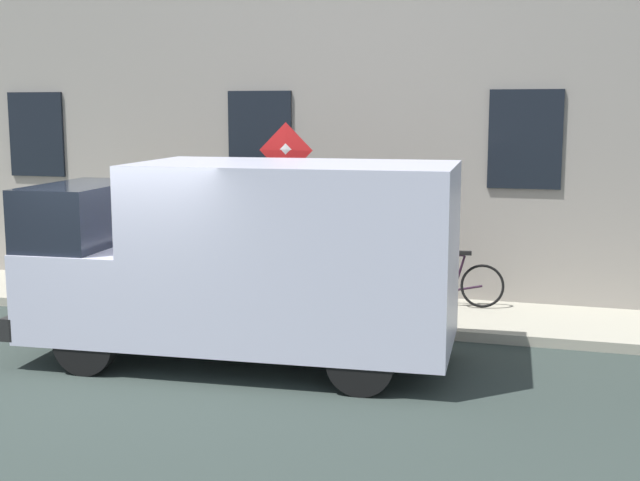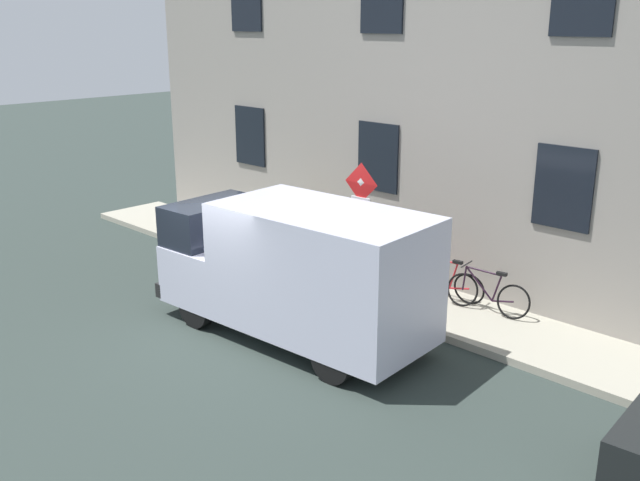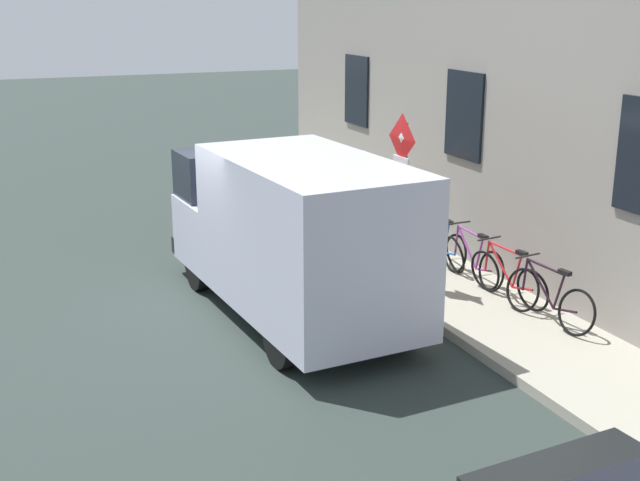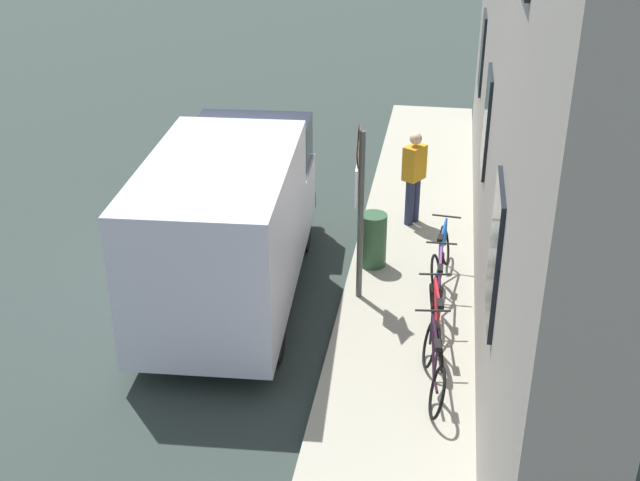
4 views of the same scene
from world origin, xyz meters
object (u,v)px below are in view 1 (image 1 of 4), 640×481
object	(u,v)px
bicycle_black	(447,282)
bicycle_purple	(325,275)
sign_post_stacked	(286,193)
bicycle_red	(385,279)
bicycle_blue	(267,272)
pedestrian	(138,238)
litter_bin	(224,279)
delivery_van	(248,257)

from	to	relation	value
bicycle_black	bicycle_purple	xyz separation A→B (m)	(0.00, 1.95, 0.00)
sign_post_stacked	bicycle_red	world-z (taller)	sign_post_stacked
bicycle_blue	sign_post_stacked	bearing A→B (deg)	127.43
pedestrian	litter_bin	distance (m)	1.87
bicycle_black	bicycle_red	size ratio (longest dim) A/B	1.00
delivery_van	pedestrian	world-z (taller)	delivery_van
sign_post_stacked	bicycle_red	distance (m)	2.24
pedestrian	litter_bin	xyz separation A→B (m)	(-0.54, -1.73, -0.48)
sign_post_stacked	delivery_van	xyz separation A→B (m)	(-1.90, -0.15, -0.61)
bicycle_black	bicycle_blue	distance (m)	2.93
sign_post_stacked	bicycle_purple	world-z (taller)	sign_post_stacked
bicycle_black	bicycle_red	distance (m)	0.98
bicycle_black	litter_bin	world-z (taller)	litter_bin
bicycle_red	litter_bin	distance (m)	2.50
bicycle_red	bicycle_purple	size ratio (longest dim) A/B	1.00
bicycle_blue	bicycle_purple	bearing A→B (deg)	-174.13
bicycle_purple	sign_post_stacked	bearing A→B (deg)	79.80
sign_post_stacked	litter_bin	world-z (taller)	sign_post_stacked
pedestrian	bicycle_purple	bearing A→B (deg)	-47.27
sign_post_stacked	bicycle_red	size ratio (longest dim) A/B	1.57
sign_post_stacked	litter_bin	distance (m)	1.72
bicycle_purple	litter_bin	xyz separation A→B (m)	(-1.10, 1.26, 0.08)
bicycle_red	bicycle_blue	xyz separation A→B (m)	(0.00, 1.95, 0.00)
pedestrian	bicycle_black	bearing A→B (deg)	-51.49
bicycle_purple	litter_bin	bearing A→B (deg)	40.75
bicycle_black	bicycle_red	bearing A→B (deg)	-7.06
bicycle_black	litter_bin	distance (m)	3.40
bicycle_purple	pedestrian	size ratio (longest dim) A/B	0.99
bicycle_purple	delivery_van	bearing A→B (deg)	88.30
bicycle_blue	bicycle_red	bearing A→B (deg)	-174.13
bicycle_red	bicycle_purple	xyz separation A→B (m)	(0.00, 0.98, 0.00)
bicycle_black	bicycle_purple	size ratio (longest dim) A/B	1.00
litter_bin	bicycle_red	bearing A→B (deg)	-63.75
pedestrian	litter_bin	world-z (taller)	pedestrian
delivery_van	bicycle_purple	bearing A→B (deg)	-94.85
sign_post_stacked	pedestrian	xyz separation A→B (m)	(0.68, 2.77, -0.87)
litter_bin	bicycle_blue	bearing A→B (deg)	-14.41
litter_bin	delivery_van	bearing A→B (deg)	-149.73
bicycle_black	pedestrian	bearing A→B (deg)	-0.51
delivery_van	bicycle_red	bearing A→B (deg)	-111.97
bicycle_black	pedestrian	size ratio (longest dim) A/B	1.00
bicycle_red	bicycle_black	bearing A→B (deg)	172.88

